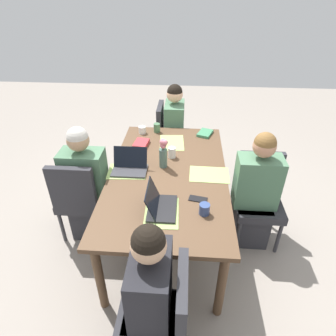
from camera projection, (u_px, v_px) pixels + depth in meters
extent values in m
plane|color=gray|center=(168.00, 230.00, 3.11)|extent=(10.00, 10.00, 0.00)
cube|color=brown|center=(168.00, 174.00, 2.71)|extent=(1.92, 1.08, 0.04)
cylinder|color=brown|center=(221.00, 285.00, 2.16)|extent=(0.07, 0.07, 0.71)
cylinder|color=brown|center=(210.00, 161.00, 3.62)|extent=(0.07, 0.07, 0.71)
cylinder|color=brown|center=(99.00, 277.00, 2.21)|extent=(0.07, 0.07, 0.71)
cylinder|color=brown|center=(137.00, 158.00, 3.68)|extent=(0.07, 0.07, 0.71)
cube|color=#2D2D33|center=(258.00, 206.00, 2.82)|extent=(0.44, 0.44, 0.08)
cube|color=#2D2D33|center=(259.00, 173.00, 2.83)|extent=(0.06, 0.42, 0.45)
cylinder|color=#333338|center=(278.00, 238.00, 2.77)|extent=(0.04, 0.04, 0.37)
cylinder|color=#333338|center=(238.00, 236.00, 2.79)|extent=(0.04, 0.04, 0.37)
cylinder|color=#333338|center=(270.00, 211.00, 3.09)|extent=(0.04, 0.04, 0.37)
cylinder|color=#333338|center=(234.00, 210.00, 3.11)|extent=(0.04, 0.04, 0.37)
cube|color=#2D2D33|center=(249.00, 220.00, 2.92)|extent=(0.36, 0.34, 0.45)
cube|color=#4C7556|center=(257.00, 182.00, 2.66)|extent=(0.24, 0.40, 0.50)
sphere|color=tan|center=(265.00, 146.00, 2.46)|extent=(0.20, 0.20, 0.20)
sphere|color=brown|center=(265.00, 143.00, 2.44)|extent=(0.19, 0.19, 0.19)
cube|color=#2D2D33|center=(151.00, 323.00, 1.86)|extent=(0.44, 0.44, 0.08)
cube|color=#2D2D33|center=(182.00, 301.00, 1.70)|extent=(0.42, 0.06, 0.45)
cylinder|color=#333338|center=(130.00, 313.00, 2.15)|extent=(0.04, 0.04, 0.37)
cylinder|color=#333338|center=(181.00, 316.00, 2.13)|extent=(0.04, 0.04, 0.37)
cube|color=#2D2D33|center=(153.00, 329.00, 2.01)|extent=(0.34, 0.36, 0.45)
cube|color=#232328|center=(151.00, 288.00, 1.75)|extent=(0.40, 0.24, 0.50)
sphere|color=tan|center=(148.00, 245.00, 1.55)|extent=(0.20, 0.20, 0.20)
sphere|color=black|center=(148.00, 242.00, 1.53)|extent=(0.19, 0.19, 0.19)
cube|color=#2D2D33|center=(174.00, 140.00, 3.96)|extent=(0.44, 0.44, 0.08)
cube|color=#2D2D33|center=(160.00, 122.00, 3.83)|extent=(0.42, 0.06, 0.45)
cylinder|color=#333338|center=(188.00, 148.00, 4.23)|extent=(0.04, 0.04, 0.37)
cylinder|color=#333338|center=(187.00, 162.00, 3.92)|extent=(0.04, 0.04, 0.37)
cylinder|color=#333338|center=(162.00, 147.00, 4.26)|extent=(0.04, 0.04, 0.37)
cylinder|color=#333338|center=(159.00, 161.00, 3.94)|extent=(0.04, 0.04, 0.37)
cube|color=#2D2D33|center=(174.00, 154.00, 4.02)|extent=(0.34, 0.36, 0.45)
cube|color=#4C7556|center=(174.00, 122.00, 3.76)|extent=(0.40, 0.24, 0.50)
sphere|color=#E2AD84|center=(175.00, 94.00, 3.55)|extent=(0.20, 0.20, 0.20)
sphere|color=black|center=(175.00, 92.00, 3.54)|extent=(0.19, 0.19, 0.19)
cube|color=#2D2D33|center=(83.00, 198.00, 2.91)|extent=(0.44, 0.44, 0.08)
cube|color=#2D2D33|center=(72.00, 189.00, 2.61)|extent=(0.06, 0.42, 0.45)
cylinder|color=#333338|center=(75.00, 202.00, 3.21)|extent=(0.04, 0.04, 0.37)
cylinder|color=#333338|center=(109.00, 204.00, 3.18)|extent=(0.04, 0.04, 0.37)
cylinder|color=#333338|center=(62.00, 227.00, 2.89)|extent=(0.04, 0.04, 0.37)
cylinder|color=#333338|center=(100.00, 229.00, 2.87)|extent=(0.04, 0.04, 0.37)
cube|color=#2D2D33|center=(92.00, 212.00, 3.01)|extent=(0.36, 0.34, 0.45)
cube|color=#4C7556|center=(85.00, 175.00, 2.75)|extent=(0.24, 0.40, 0.50)
sphere|color=tan|center=(78.00, 140.00, 2.55)|extent=(0.20, 0.20, 0.20)
sphere|color=beige|center=(77.00, 137.00, 2.53)|extent=(0.19, 0.19, 0.19)
cylinder|color=#4C6B60|center=(163.00, 158.00, 2.74)|extent=(0.08, 0.08, 0.19)
sphere|color=#DB7584|center=(164.00, 141.00, 2.66)|extent=(0.05, 0.05, 0.05)
cylinder|color=#477A3D|center=(164.00, 145.00, 2.68)|extent=(0.01, 0.01, 0.08)
sphere|color=#DB7584|center=(163.00, 141.00, 2.64)|extent=(0.04, 0.04, 0.04)
cylinder|color=#477A3D|center=(163.00, 145.00, 2.66)|extent=(0.01, 0.01, 0.09)
sphere|color=#DB7584|center=(163.00, 142.00, 2.64)|extent=(0.05, 0.05, 0.05)
cylinder|color=#477A3D|center=(163.00, 146.00, 2.66)|extent=(0.01, 0.01, 0.08)
sphere|color=#DB7584|center=(165.00, 142.00, 2.62)|extent=(0.05, 0.05, 0.05)
cylinder|color=#477A3D|center=(165.00, 146.00, 2.65)|extent=(0.01, 0.01, 0.08)
sphere|color=#DB7584|center=(163.00, 145.00, 2.66)|extent=(0.06, 0.06, 0.06)
cylinder|color=#477A3D|center=(163.00, 147.00, 2.67)|extent=(0.01, 0.01, 0.04)
cube|color=#9EBC66|center=(209.00, 175.00, 2.67)|extent=(0.27, 0.37, 0.00)
cube|color=#9EBC66|center=(162.00, 212.00, 2.24)|extent=(0.37, 0.27, 0.00)
cube|color=#9EBC66|center=(172.00, 143.00, 3.18)|extent=(0.38, 0.28, 0.00)
cube|color=#9EBC66|center=(127.00, 171.00, 2.71)|extent=(0.28, 0.37, 0.00)
cube|color=black|center=(162.00, 208.00, 2.26)|extent=(0.32, 0.22, 0.02)
cube|color=black|center=(152.00, 198.00, 2.21)|extent=(0.31, 0.08, 0.19)
cube|color=#38383D|center=(130.00, 171.00, 2.71)|extent=(0.22, 0.32, 0.02)
cube|color=black|center=(130.00, 157.00, 2.71)|extent=(0.08, 0.31, 0.19)
cylinder|color=white|center=(172.00, 152.00, 2.90)|extent=(0.07, 0.07, 0.11)
cylinder|color=white|center=(142.00, 130.00, 3.36)|extent=(0.08, 0.08, 0.08)
cylinder|color=#33477A|center=(204.00, 209.00, 2.21)|extent=(0.08, 0.08, 0.09)
cylinder|color=#47704C|center=(157.00, 128.00, 3.39)|extent=(0.07, 0.07, 0.10)
cube|color=#3D7F56|center=(205.00, 133.00, 3.35)|extent=(0.24, 0.20, 0.03)
cube|color=#B73338|center=(141.00, 144.00, 3.12)|extent=(0.22, 0.16, 0.04)
cube|color=black|center=(198.00, 199.00, 2.37)|extent=(0.10, 0.16, 0.01)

